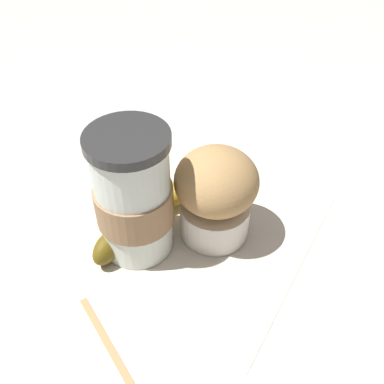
# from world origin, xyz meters

# --- Properties ---
(ground_plane) EXTENTS (3.00, 3.00, 0.00)m
(ground_plane) POSITION_xyz_m (0.00, 0.00, 0.00)
(ground_plane) COLOR beige
(paper_napkin) EXTENTS (0.30, 0.30, 0.00)m
(paper_napkin) POSITION_xyz_m (0.00, 0.00, 0.00)
(paper_napkin) COLOR beige
(paper_napkin) RESTS_ON ground_plane
(coffee_cup) EXTENTS (0.08, 0.08, 0.15)m
(coffee_cup) POSITION_xyz_m (-0.06, 0.03, 0.07)
(coffee_cup) COLOR silver
(coffee_cup) RESTS_ON paper_napkin
(muffin) EXTENTS (0.09, 0.09, 0.11)m
(muffin) POSITION_xyz_m (0.01, -0.02, 0.06)
(muffin) COLOR white
(muffin) RESTS_ON paper_napkin
(banana) EXTENTS (0.19, 0.07, 0.03)m
(banana) POSITION_xyz_m (-0.02, 0.04, 0.02)
(banana) COLOR gold
(banana) RESTS_ON paper_napkin
(wooden_stirrer) EXTENTS (0.04, 0.11, 0.00)m
(wooden_stirrer) POSITION_xyz_m (-0.16, -0.03, 0.00)
(wooden_stirrer) COLOR tan
(wooden_stirrer) RESTS_ON ground_plane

